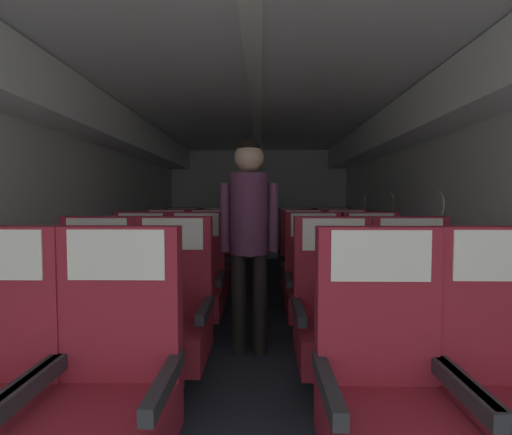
% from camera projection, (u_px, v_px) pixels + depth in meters
% --- Properties ---
extents(ground, '(3.69, 7.66, 0.02)m').
position_uv_depth(ground, '(255.00, 322.00, 3.42)').
color(ground, '#2D3342').
extents(fuselage_shell, '(3.57, 7.31, 2.18)m').
position_uv_depth(fuselage_shell, '(256.00, 157.00, 3.60)').
color(fuselage_shell, silver).
rests_on(fuselage_shell, ground).
extents(seat_a_left_aisle, '(0.51, 0.51, 1.06)m').
position_uv_depth(seat_a_left_aisle, '(108.00, 392.00, 1.33)').
color(seat_a_left_aisle, '#38383D').
rests_on(seat_a_left_aisle, ground).
extents(seat_a_right_window, '(0.51, 0.51, 1.06)m').
position_uv_depth(seat_a_right_window, '(387.00, 396.00, 1.31)').
color(seat_a_right_window, '#38383D').
rests_on(seat_a_right_window, ground).
extents(seat_b_left_window, '(0.51, 0.51, 1.06)m').
position_uv_depth(seat_b_left_window, '(92.00, 317.00, 2.19)').
color(seat_b_left_window, '#38383D').
rests_on(seat_b_left_window, ground).
extents(seat_b_left_aisle, '(0.51, 0.51, 1.06)m').
position_uv_depth(seat_b_left_aisle, '(170.00, 317.00, 2.19)').
color(seat_b_left_aisle, '#38383D').
rests_on(seat_b_left_aisle, ground).
extents(seat_b_right_aisle, '(0.51, 0.51, 1.06)m').
position_uv_depth(seat_b_right_aisle, '(416.00, 318.00, 2.16)').
color(seat_b_right_aisle, '#38383D').
rests_on(seat_b_right_aisle, ground).
extents(seat_b_right_window, '(0.51, 0.51, 1.06)m').
position_uv_depth(seat_b_right_window, '(336.00, 319.00, 2.15)').
color(seat_b_right_window, '#38383D').
rests_on(seat_b_right_window, ground).
extents(seat_c_left_window, '(0.51, 0.51, 1.06)m').
position_uv_depth(seat_c_left_window, '(138.00, 285.00, 3.02)').
color(seat_c_left_window, '#38383D').
rests_on(seat_c_left_window, ground).
extents(seat_c_left_aisle, '(0.51, 0.51, 1.06)m').
position_uv_depth(seat_c_left_aisle, '(195.00, 284.00, 3.03)').
color(seat_c_left_aisle, '#38383D').
rests_on(seat_c_left_aisle, ground).
extents(seat_c_right_aisle, '(0.51, 0.51, 1.06)m').
position_uv_depth(seat_c_right_aisle, '(374.00, 285.00, 2.99)').
color(seat_c_right_aisle, '#38383D').
rests_on(seat_c_right_aisle, ground).
extents(seat_c_right_window, '(0.51, 0.51, 1.06)m').
position_uv_depth(seat_c_right_window, '(314.00, 285.00, 2.99)').
color(seat_c_right_window, '#38383D').
rests_on(seat_c_right_window, ground).
extents(seat_d_left_window, '(0.51, 0.51, 1.06)m').
position_uv_depth(seat_d_left_window, '(165.00, 266.00, 3.85)').
color(seat_d_left_window, '#38383D').
rests_on(seat_d_left_window, ground).
extents(seat_d_left_aisle, '(0.51, 0.51, 1.06)m').
position_uv_depth(seat_d_left_aisle, '(208.00, 266.00, 3.84)').
color(seat_d_left_aisle, '#38383D').
rests_on(seat_d_left_aisle, ground).
extents(seat_d_right_aisle, '(0.51, 0.51, 1.06)m').
position_uv_depth(seat_d_right_aisle, '(348.00, 267.00, 3.83)').
color(seat_d_right_aisle, '#38383D').
rests_on(seat_d_right_aisle, ground).
extents(seat_d_right_window, '(0.51, 0.51, 1.06)m').
position_uv_depth(seat_d_right_window, '(304.00, 266.00, 3.84)').
color(seat_d_right_window, '#38383D').
rests_on(seat_d_right_window, ground).
extents(seat_e_left_window, '(0.51, 0.51, 1.06)m').
position_uv_depth(seat_e_left_window, '(181.00, 254.00, 4.69)').
color(seat_e_left_window, '#38383D').
rests_on(seat_e_left_window, ground).
extents(seat_e_left_aisle, '(0.51, 0.51, 1.06)m').
position_uv_depth(seat_e_left_aisle, '(219.00, 254.00, 4.69)').
color(seat_e_left_aisle, '#38383D').
rests_on(seat_e_left_aisle, ground).
extents(seat_e_right_aisle, '(0.51, 0.51, 1.06)m').
position_uv_depth(seat_e_right_aisle, '(333.00, 255.00, 4.66)').
color(seat_e_right_aisle, '#38383D').
rests_on(seat_e_right_aisle, ground).
extents(seat_e_right_window, '(0.51, 0.51, 1.06)m').
position_uv_depth(seat_e_right_window, '(297.00, 255.00, 4.66)').
color(seat_e_right_window, '#38383D').
rests_on(seat_e_right_window, ground).
extents(flight_attendant, '(0.43, 0.28, 1.61)m').
position_uv_depth(flight_attendant, '(249.00, 223.00, 2.65)').
color(flight_attendant, black).
rests_on(flight_attendant, ground).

